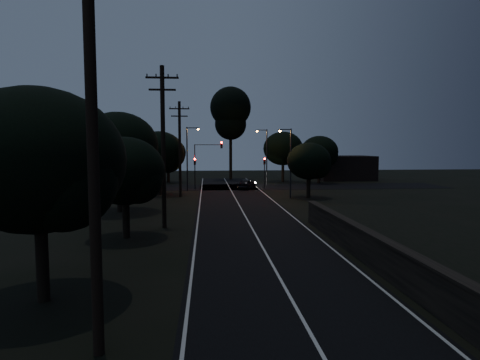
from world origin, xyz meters
TOP-DOWN VIEW (x-y plane):
  - ground at (0.00, 0.00)m, footprint 160.00×160.00m
  - road_surface at (0.00, 31.12)m, footprint 60.00×70.00m
  - retaining_wall at (7.74, 3.00)m, footprint 6.93×26.00m
  - utility_pole_near at (-6.00, -2.00)m, footprint 2.20×0.30m
  - utility_pole_mid at (-6.00, 15.00)m, footprint 2.20×0.30m
  - utility_pole_far at (-6.00, 32.00)m, footprint 2.20×0.30m
  - tree_left_a at (-8.78, 1.88)m, footprint 6.08×6.08m
  - tree_left_b at (-7.83, 11.90)m, footprint 4.86×4.86m
  - tree_left_c at (-10.26, 21.86)m, footprint 6.73×6.73m
  - tree_left_d at (-8.30, 33.88)m, footprint 5.78×5.78m
  - tree_far_nw at (-8.81, 49.89)m, footprint 5.48×5.48m
  - tree_far_w at (-13.75, 45.86)m, footprint 7.06×7.06m
  - tree_far_ne at (9.22, 49.87)m, footprint 6.26×6.26m
  - tree_far_e at (14.20, 46.89)m, footprint 5.67×5.67m
  - tree_right_a at (8.17, 29.90)m, footprint 4.73×4.73m
  - tall_pine at (1.00, 55.00)m, footprint 6.84×6.84m
  - building_left at (-20.00, 52.00)m, footprint 10.00×8.00m
  - building_right at (20.00, 53.00)m, footprint 9.00×7.00m
  - signal_left at (-4.60, 39.99)m, footprint 0.28×0.35m
  - signal_right at (4.60, 39.99)m, footprint 0.28×0.35m
  - signal_mast at (-2.91, 39.99)m, footprint 3.70×0.35m
  - streetlight_a at (-5.31, 38.00)m, footprint 1.66×0.26m
  - streetlight_b at (5.31, 44.00)m, footprint 1.66×0.26m
  - streetlight_c at (5.83, 30.00)m, footprint 1.46×0.26m
  - car at (2.14, 39.33)m, footprint 3.10×4.28m

SIDE VIEW (x-z plane):
  - ground at x=0.00m, z-range 0.00..0.00m
  - road_surface at x=0.00m, z-range 0.00..0.03m
  - retaining_wall at x=7.74m, z-range -0.18..1.42m
  - car at x=2.14m, z-range 0.00..1.36m
  - building_right at x=20.00m, z-range 0.00..4.00m
  - building_left at x=-20.00m, z-range 0.00..4.40m
  - signal_left at x=-4.60m, z-range 0.79..4.89m
  - signal_right at x=4.60m, z-range 0.79..4.89m
  - tree_right_a at x=8.17m, z-range 0.89..6.91m
  - tree_left_b at x=-7.83m, z-range 0.92..7.10m
  - signal_mast at x=-2.91m, z-range 1.21..7.46m
  - streetlight_c at x=5.83m, z-range 0.60..8.10m
  - tree_far_nw at x=-8.81m, z-range 1.02..7.97m
  - streetlight_a at x=-5.31m, z-range 0.64..8.64m
  - streetlight_b at x=5.31m, z-range 0.64..8.64m
  - tree_far_e at x=14.20m, z-range 1.06..8.25m
  - tree_left_d at x=-8.30m, z-range 1.08..8.42m
  - tree_left_a at x=-8.78m, z-range 1.13..8.82m
  - tree_far_ne at x=9.22m, z-range 1.16..9.09m
  - utility_pole_far at x=-6.00m, z-range 0.23..10.73m
  - tree_left_c at x=-10.26m, z-range 1.25..9.75m
  - utility_pole_mid at x=-6.00m, z-range 0.24..11.24m
  - tree_far_w at x=-13.75m, z-range 1.35..10.35m
  - utility_pole_near at x=-6.00m, z-range 0.25..12.25m
  - tall_pine at x=1.00m, z-range 3.44..18.97m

